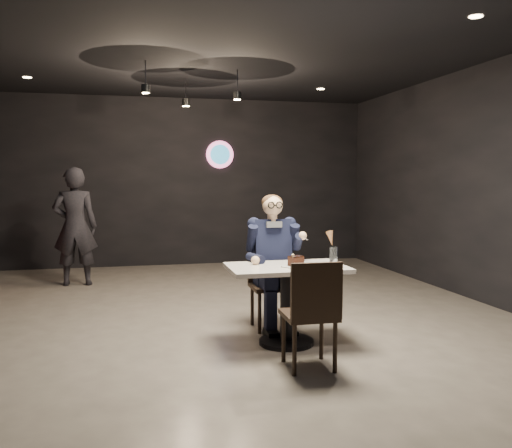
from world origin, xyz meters
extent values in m
plane|color=gray|center=(0.00, 0.00, 0.00)|extent=(9.00, 9.00, 0.00)
cube|color=black|center=(0.00, 2.00, 2.88)|extent=(1.40, 1.20, 0.36)
cube|color=white|center=(0.61, -0.52, 0.38)|extent=(1.10, 0.70, 0.75)
cube|color=black|center=(0.61, 0.03, 0.46)|extent=(0.42, 0.46, 0.92)
cube|color=black|center=(0.61, -1.17, 0.46)|extent=(0.43, 0.47, 0.92)
cube|color=black|center=(0.61, 0.03, 0.72)|extent=(0.60, 0.80, 1.44)
cylinder|color=white|center=(0.64, -0.60, 0.76)|extent=(0.21, 0.21, 0.01)
cube|color=black|center=(0.67, -0.62, 0.80)|extent=(0.15, 0.13, 0.08)
ellipsoid|color=green|center=(0.65, -0.64, 0.84)|extent=(0.06, 0.04, 0.01)
cylinder|color=silver|center=(1.06, -0.55, 0.83)|extent=(0.08, 0.08, 0.17)
cone|color=#AF7747|center=(1.03, -0.56, 1.00)|extent=(0.09, 0.09, 0.14)
imported|color=black|center=(-1.60, 2.92, 0.87)|extent=(0.64, 0.43, 1.73)
camera|label=1|loc=(-0.81, -5.35, 1.57)|focal=38.00mm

